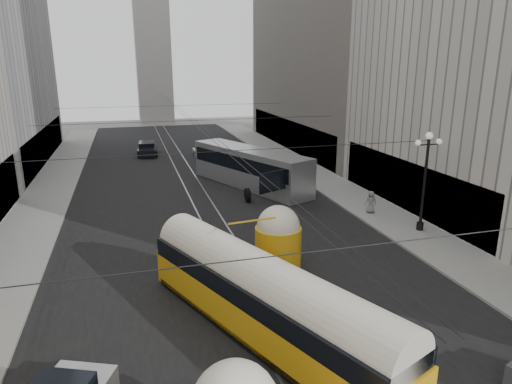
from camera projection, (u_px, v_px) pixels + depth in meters
road at (194, 189)px, 39.84m from camera, size 20.00×85.00×0.02m
sidewalk_left at (52, 187)px, 39.94m from camera, size 4.00×72.00×0.15m
sidewalk_right at (307, 171)px, 46.19m from camera, size 4.00×72.00×0.15m
rail_left at (186, 189)px, 39.65m from camera, size 0.12×85.00×0.04m
rail_right at (203, 188)px, 40.04m from camera, size 0.12×85.00×0.04m
building_right_far at (336, 14)px, 54.93m from camera, size 12.60×32.60×32.60m
distant_tower at (152, 37)px, 79.72m from camera, size 6.00×6.00×31.36m
lamppost_right_mid at (425, 176)px, 28.67m from camera, size 1.86×0.44×6.37m
catenary at (195, 123)px, 37.33m from camera, size 25.00×72.00×0.23m
streetcar at (264, 298)px, 18.01m from camera, size 7.68×14.63×3.45m
city_bus at (250, 166)px, 40.05m from camera, size 7.92×13.79×3.38m
sedan_white_far at (203, 153)px, 52.64m from camera, size 1.78×4.24×1.33m
sedan_dark_far at (147, 149)px, 54.20m from camera, size 2.49×5.14×1.57m
pedestrian_sidewalk_right at (371, 202)px, 32.80m from camera, size 0.87×0.64×1.61m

